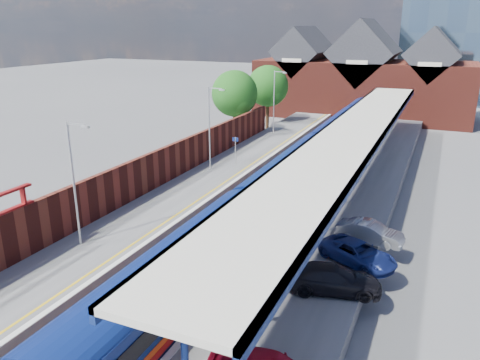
% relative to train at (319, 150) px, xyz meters
% --- Properties ---
extents(ground, '(240.00, 240.00, 0.00)m').
position_rel_train_xyz_m(ground, '(-1.49, 2.02, -2.12)').
color(ground, '#5B5B5E').
rests_on(ground, ground).
extents(ballast_bed, '(6.00, 76.00, 0.06)m').
position_rel_train_xyz_m(ballast_bed, '(-1.49, -7.98, -2.09)').
color(ballast_bed, '#473D33').
rests_on(ballast_bed, ground).
extents(rails, '(4.51, 76.00, 0.14)m').
position_rel_train_xyz_m(rails, '(-1.49, -7.98, -2.00)').
color(rails, slate).
rests_on(rails, ground).
extents(left_platform, '(5.00, 76.00, 1.00)m').
position_rel_train_xyz_m(left_platform, '(-6.99, -7.98, -1.62)').
color(left_platform, '#565659').
rests_on(left_platform, ground).
extents(right_platform, '(6.00, 76.00, 1.00)m').
position_rel_train_xyz_m(right_platform, '(4.51, -7.98, -1.62)').
color(right_platform, '#565659').
rests_on(right_platform, ground).
extents(coping_left, '(0.30, 76.00, 0.05)m').
position_rel_train_xyz_m(coping_left, '(-4.64, -7.98, -1.10)').
color(coping_left, silver).
rests_on(coping_left, left_platform).
extents(coping_right, '(0.30, 76.00, 0.05)m').
position_rel_train_xyz_m(coping_right, '(1.66, -7.98, -1.10)').
color(coping_right, silver).
rests_on(coping_right, right_platform).
extents(yellow_line, '(0.14, 76.00, 0.01)m').
position_rel_train_xyz_m(yellow_line, '(-5.24, -7.98, -1.12)').
color(yellow_line, yellow).
rests_on(yellow_line, left_platform).
extents(train, '(2.90, 65.91, 3.45)m').
position_rel_train_xyz_m(train, '(0.00, 0.00, 0.00)').
color(train, navy).
rests_on(train, ground).
extents(canopy, '(4.50, 52.00, 4.48)m').
position_rel_train_xyz_m(canopy, '(3.99, -6.03, 3.13)').
color(canopy, navy).
rests_on(canopy, right_platform).
extents(lamp_post_b, '(1.48, 0.18, 7.00)m').
position_rel_train_xyz_m(lamp_post_b, '(-7.86, -21.98, 2.87)').
color(lamp_post_b, '#A5A8AA').
rests_on(lamp_post_b, left_platform).
extents(lamp_post_c, '(1.48, 0.18, 7.00)m').
position_rel_train_xyz_m(lamp_post_c, '(-7.86, -5.98, 2.87)').
color(lamp_post_c, '#A5A8AA').
rests_on(lamp_post_c, left_platform).
extents(lamp_post_d, '(1.48, 0.18, 7.00)m').
position_rel_train_xyz_m(lamp_post_d, '(-7.86, 10.02, 2.87)').
color(lamp_post_d, '#A5A8AA').
rests_on(lamp_post_d, left_platform).
extents(platform_sign, '(0.55, 0.08, 2.50)m').
position_rel_train_xyz_m(platform_sign, '(-6.49, -3.98, 0.57)').
color(platform_sign, '#A5A8AA').
rests_on(platform_sign, left_platform).
extents(brick_wall, '(0.35, 50.00, 3.86)m').
position_rel_train_xyz_m(brick_wall, '(-9.59, -14.45, 0.33)').
color(brick_wall, '#5B2018').
rests_on(brick_wall, left_platform).
extents(station_building, '(30.00, 12.12, 13.78)m').
position_rel_train_xyz_m(station_building, '(-1.49, 30.02, 3.33)').
color(station_building, '#5B2018').
rests_on(station_building, ground).
extents(tree_near, '(5.20, 5.20, 8.10)m').
position_rel_train_xyz_m(tree_near, '(-11.84, 7.92, 3.23)').
color(tree_near, '#382314').
rests_on(tree_near, ground).
extents(tree_far, '(5.20, 5.20, 8.10)m').
position_rel_train_xyz_m(tree_far, '(-10.84, 15.92, 3.23)').
color(tree_far, '#382314').
rests_on(tree_far, ground).
extents(parked_car_silver, '(3.86, 1.75, 1.23)m').
position_rel_train_xyz_m(parked_car_silver, '(6.93, -15.25, -0.51)').
color(parked_car_silver, '#A9AAAE').
rests_on(parked_car_silver, right_platform).
extents(parked_car_dark, '(4.73, 2.86, 1.28)m').
position_rel_train_xyz_m(parked_car_dark, '(6.19, -21.21, -0.48)').
color(parked_car_dark, black).
rests_on(parked_car_dark, right_platform).
extents(parked_car_blue, '(4.59, 3.64, 1.16)m').
position_rel_train_xyz_m(parked_car_blue, '(6.76, -18.03, -0.54)').
color(parked_car_blue, navy).
rests_on(parked_car_blue, right_platform).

